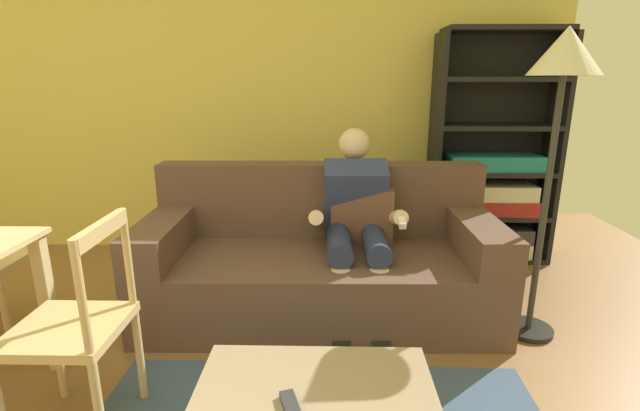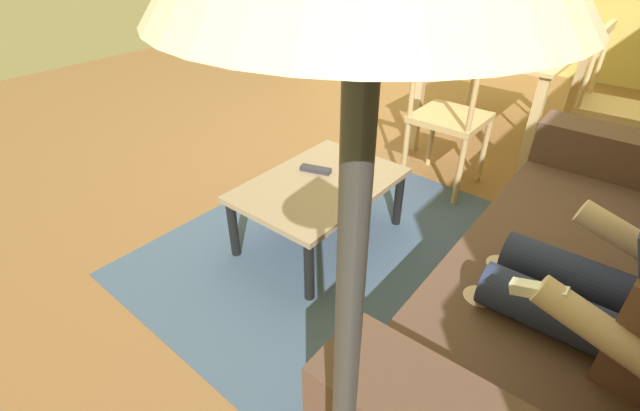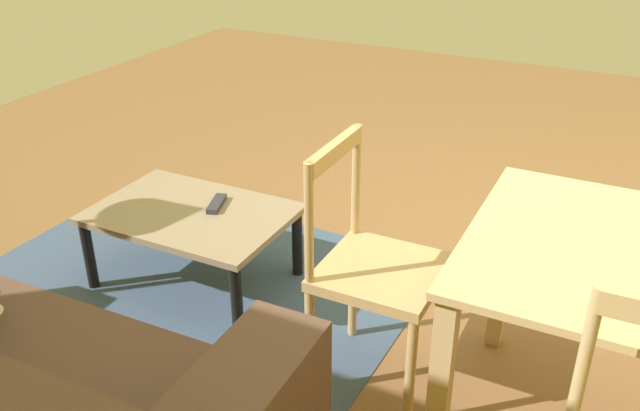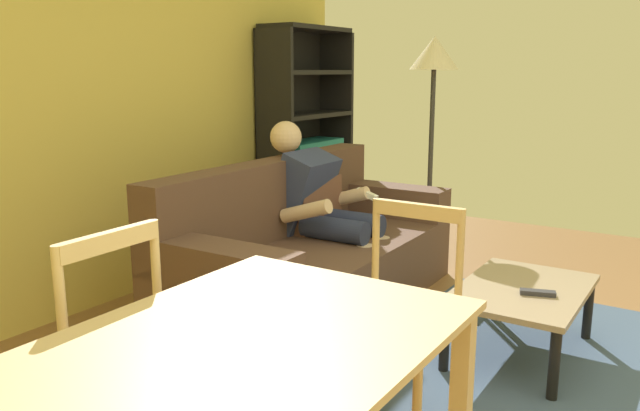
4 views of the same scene
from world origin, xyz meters
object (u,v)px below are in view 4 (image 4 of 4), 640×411
at_px(couch, 309,256).
at_px(dining_chair_facing_couch, 398,321).
at_px(person_lounging, 321,207).
at_px(coffee_table, 522,296).
at_px(dining_table, 252,373).
at_px(tv_remote, 538,293).
at_px(floor_lamp, 434,74).
at_px(dining_chair_near_wall, 87,367).
at_px(bookshelf, 306,162).

distance_m(couch, dining_chair_facing_couch, 1.47).
relative_size(couch, person_lounging, 1.90).
xyz_separation_m(coffee_table, dining_table, (-1.91, 0.24, 0.32)).
height_order(tv_remote, floor_lamp, floor_lamp).
height_order(couch, dining_table, couch).
distance_m(person_lounging, dining_chair_near_wall, 2.17).
bearing_deg(dining_chair_near_wall, person_lounging, 10.87).
bearing_deg(person_lounging, coffee_table, -98.91).
bearing_deg(coffee_table, dining_chair_near_wall, 153.17).
bearing_deg(dining_chair_near_wall, bookshelf, 21.63).
relative_size(coffee_table, dining_table, 0.73).
bearing_deg(dining_table, dining_chair_facing_couch, 0.00).
bearing_deg(dining_chair_facing_couch, bookshelf, 40.99).
height_order(bookshelf, floor_lamp, bookshelf).
xyz_separation_m(bookshelf, dining_chair_facing_couch, (-2.32, -2.02, -0.22)).
bearing_deg(dining_table, bookshelf, 31.81).
bearing_deg(bookshelf, tv_remote, -121.08).
xyz_separation_m(coffee_table, floor_lamp, (1.23, 1.05, 1.12)).
bearing_deg(floor_lamp, dining_chair_near_wall, -178.45).
xyz_separation_m(person_lounging, tv_remote, (-0.29, -1.47, -0.21)).
height_order(person_lounging, tv_remote, person_lounging).
distance_m(dining_chair_near_wall, dining_chair_facing_couch, 1.18).
bearing_deg(person_lounging, couch, -166.19).
relative_size(person_lounging, coffee_table, 1.30).
relative_size(coffee_table, floor_lamp, 0.51).
bearing_deg(couch, person_lounging, 13.81).
distance_m(tv_remote, dining_chair_near_wall, 2.12).
distance_m(coffee_table, bookshelf, 2.65).
bearing_deg(coffee_table, person_lounging, 81.09).
xyz_separation_m(dining_chair_near_wall, floor_lamp, (3.15, 0.09, 0.97)).
bearing_deg(coffee_table, tv_remote, -129.27).
bearing_deg(dining_chair_near_wall, dining_chair_facing_couch, -38.04).
xyz_separation_m(tv_remote, bookshelf, (1.42, 2.35, 0.31)).
bearing_deg(dining_chair_facing_couch, dining_chair_near_wall, 141.96).
bearing_deg(coffee_table, dining_chair_facing_couch, 166.32).
distance_m(tv_remote, bookshelf, 2.76).
relative_size(couch, dining_table, 1.80).
bearing_deg(dining_chair_near_wall, tv_remote, -29.98).
height_order(dining_table, dining_chair_near_wall, dining_chair_near_wall).
bearing_deg(couch, coffee_table, -89.74).
xyz_separation_m(coffee_table, dining_chair_facing_couch, (-0.98, 0.24, 0.15)).
bearing_deg(dining_chair_near_wall, coffee_table, -26.83).
xyz_separation_m(dining_table, floor_lamp, (3.15, 0.81, 0.80)).
height_order(person_lounging, floor_lamp, floor_lamp).
distance_m(bookshelf, dining_chair_facing_couch, 3.09).
bearing_deg(dining_table, person_lounging, 28.11).
xyz_separation_m(person_lounging, floor_lamp, (1.02, -0.32, 0.85)).
height_order(coffee_table, bookshelf, bookshelf).
xyz_separation_m(tv_remote, dining_chair_facing_couch, (-0.91, 0.33, 0.09)).
distance_m(coffee_table, tv_remote, 0.13).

